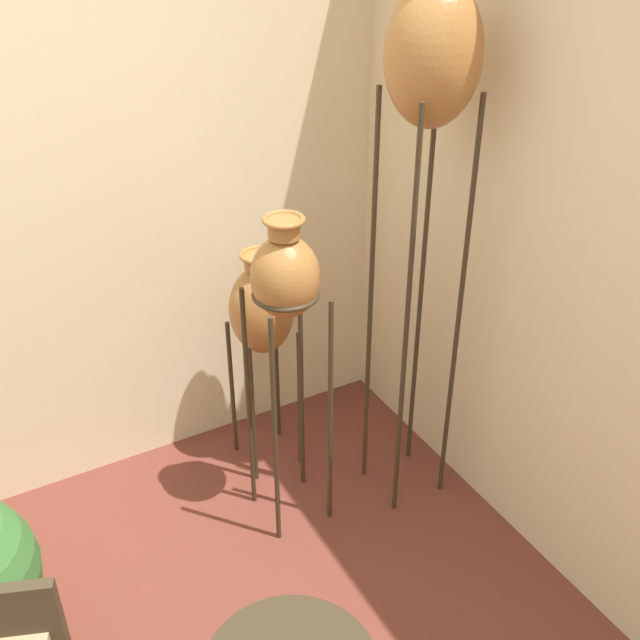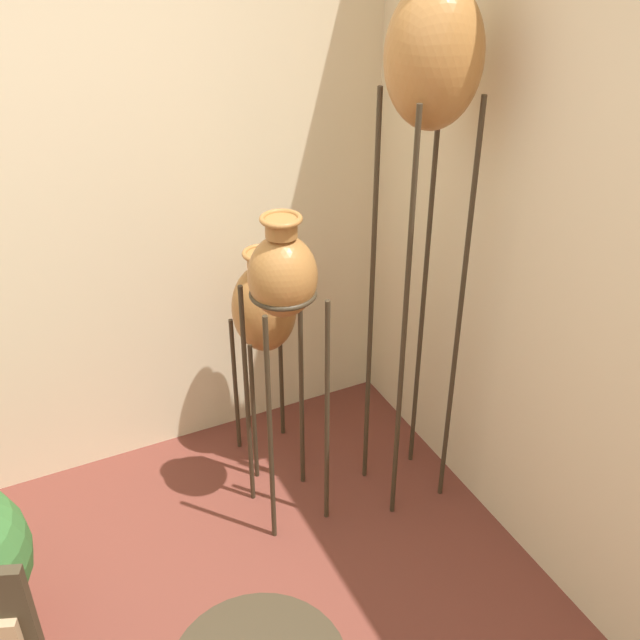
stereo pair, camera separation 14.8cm
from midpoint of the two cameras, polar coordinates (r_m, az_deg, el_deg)
wall_back at (r=3.07m, az=-21.78°, el=8.83°), size 7.23×0.06×2.70m
vase_stand_tall at (r=2.63m, az=10.29°, el=18.35°), size 0.33×0.33×2.21m
vase_stand_medium at (r=2.72m, az=-1.28°, el=2.69°), size 0.26×0.26×1.38m
vase_stand_short at (r=3.18m, az=-2.94°, el=0.76°), size 0.28×0.28×1.07m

